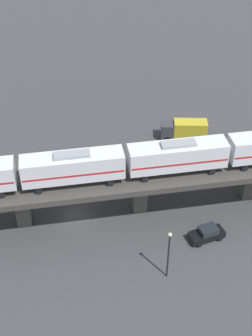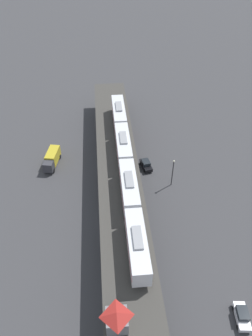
{
  "view_description": "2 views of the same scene",
  "coord_description": "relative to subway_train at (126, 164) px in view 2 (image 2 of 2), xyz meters",
  "views": [
    {
      "loc": [
        -43.04,
        12.38,
        42.6
      ],
      "look_at": [
        -2.99,
        -5.91,
        8.15
      ],
      "focal_mm": 50.0,
      "sensor_mm": 36.0,
      "label": 1
    },
    {
      "loc": [
        13.39,
        39.66,
        49.86
      ],
      "look_at": [
        -2.99,
        -5.91,
        8.15
      ],
      "focal_mm": 35.0,
      "sensor_mm": 36.0,
      "label": 2
    }
  ],
  "objects": [
    {
      "name": "ground_plane",
      "position": [
        2.99,
        5.91,
        -9.19
      ],
      "size": [
        400.0,
        400.0,
        0.0
      ],
      "primitive_type": "plane",
      "color": "#38383A"
    },
    {
      "name": "elevated_viaduct",
      "position": [
        2.95,
        5.76,
        -3.46
      ],
      "size": [
        31.39,
        91.13,
        6.65
      ],
      "color": "#393733",
      "rests_on": "ground"
    },
    {
      "name": "subway_train",
      "position": [
        0.0,
        0.0,
        0.0
      ],
      "size": [
        15.3,
        48.89,
        4.45
      ],
      "color": "silver",
      "rests_on": "elevated_viaduct"
    },
    {
      "name": "signal_hut",
      "position": [
        11.09,
        27.4,
        -0.74
      ],
      "size": [
        3.93,
        3.93,
        3.4
      ],
      "color": "slate",
      "rests_on": "elevated_viaduct"
    },
    {
      "name": "street_car_white",
      "position": [
        -7.75,
        30.06,
        -8.25
      ],
      "size": [
        3.24,
        4.75,
        1.89
      ],
      "color": "silver",
      "rests_on": "ground"
    },
    {
      "name": "street_car_red",
      "position": [
        -7.33,
        -20.94,
        -8.25
      ],
      "size": [
        2.07,
        4.46,
        1.89
      ],
      "color": "#AD1E1E",
      "rests_on": "ground"
    },
    {
      "name": "street_car_black",
      "position": [
        -7.62,
        -7.46,
        -8.25
      ],
      "size": [
        2.17,
        4.51,
        1.89
      ],
      "color": "black",
      "rests_on": "ground"
    },
    {
      "name": "delivery_truck",
      "position": [
        12.63,
        -16.01,
        -7.43
      ],
      "size": [
        5.19,
        7.46,
        3.2
      ],
      "color": "#333338",
      "rests_on": "ground"
    },
    {
      "name": "street_lamp",
      "position": [
        -10.65,
        -0.24,
        -5.09
      ],
      "size": [
        0.44,
        0.44,
        6.94
      ],
      "color": "black",
      "rests_on": "ground"
    }
  ]
}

